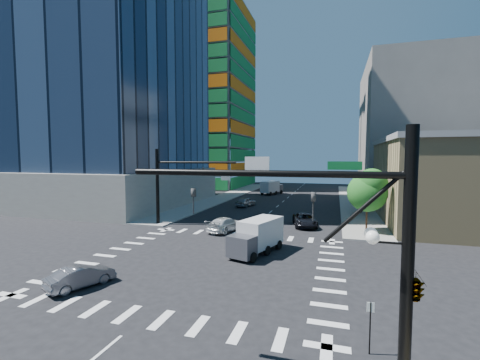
% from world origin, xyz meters
% --- Properties ---
extents(ground, '(160.00, 160.00, 0.00)m').
position_xyz_m(ground, '(0.00, 0.00, 0.00)').
color(ground, black).
rests_on(ground, ground).
extents(road_markings, '(20.00, 20.00, 0.01)m').
position_xyz_m(road_markings, '(0.00, 0.00, 0.01)').
color(road_markings, silver).
rests_on(road_markings, ground).
extents(sidewalk_ne, '(5.00, 60.00, 0.15)m').
position_xyz_m(sidewalk_ne, '(12.50, 40.00, 0.07)').
color(sidewalk_ne, gray).
rests_on(sidewalk_ne, ground).
extents(sidewalk_nw, '(5.00, 60.00, 0.15)m').
position_xyz_m(sidewalk_nw, '(-12.50, 40.00, 0.07)').
color(sidewalk_nw, gray).
rests_on(sidewalk_nw, ground).
extents(office_tower, '(30.00, 30.00, 71.00)m').
position_xyz_m(office_tower, '(-30.00, 25.00, 35.13)').
color(office_tower, gray).
rests_on(office_tower, ground).
extents(construction_building, '(25.16, 34.50, 70.60)m').
position_xyz_m(construction_building, '(-27.41, 61.93, 24.61)').
color(construction_building, slate).
rests_on(construction_building, ground).
extents(commercial_building, '(20.50, 22.50, 10.60)m').
position_xyz_m(commercial_building, '(25.00, 22.00, 5.31)').
color(commercial_building, tan).
rests_on(commercial_building, ground).
extents(bg_building_ne, '(24.00, 30.00, 28.00)m').
position_xyz_m(bg_building_ne, '(27.00, 55.00, 14.00)').
color(bg_building_ne, slate).
rests_on(bg_building_ne, ground).
extents(signal_mast_se, '(10.51, 2.48, 9.00)m').
position_xyz_m(signal_mast_se, '(10.60, -11.50, 5.01)').
color(signal_mast_se, black).
rests_on(signal_mast_se, sidewalk_se).
extents(signal_mast_nw, '(10.20, 0.40, 9.00)m').
position_xyz_m(signal_mast_nw, '(-10.00, 11.50, 5.49)').
color(signal_mast_nw, black).
rests_on(signal_mast_nw, sidewalk_nw).
extents(tree_south, '(4.16, 4.16, 6.82)m').
position_xyz_m(tree_south, '(12.63, 13.90, 4.69)').
color(tree_south, '#382316').
rests_on(tree_south, sidewalk_ne).
extents(tree_north, '(3.54, 3.52, 5.78)m').
position_xyz_m(tree_north, '(12.93, 25.90, 3.99)').
color(tree_north, '#382316').
rests_on(tree_north, sidewalk_ne).
extents(no_parking_sign, '(0.30, 0.06, 2.20)m').
position_xyz_m(no_parking_sign, '(10.70, -9.00, 1.38)').
color(no_parking_sign, black).
rests_on(no_parking_sign, ground).
extents(car_nb_far, '(3.59, 5.81, 1.50)m').
position_xyz_m(car_nb_far, '(5.81, 15.26, 0.75)').
color(car_nb_far, black).
rests_on(car_nb_far, ground).
extents(car_sb_near, '(3.41, 5.64, 1.53)m').
position_xyz_m(car_sb_near, '(-2.34, 10.29, 0.76)').
color(car_sb_near, white).
rests_on(car_sb_near, ground).
extents(car_sb_mid, '(2.86, 4.94, 1.58)m').
position_xyz_m(car_sb_mid, '(-4.98, 28.06, 0.79)').
color(car_sb_mid, '#9A9DA1').
rests_on(car_sb_mid, ground).
extents(car_sb_cross, '(2.81, 4.30, 1.34)m').
position_xyz_m(car_sb_cross, '(-5.97, -6.80, 0.67)').
color(car_sb_cross, '#57575D').
rests_on(car_sb_cross, ground).
extents(box_truck_near, '(3.83, 5.87, 2.85)m').
position_xyz_m(box_truck_near, '(2.84, 3.09, 1.26)').
color(box_truck_near, black).
rests_on(box_truck_near, ground).
extents(box_truck_far, '(4.23, 6.05, 2.92)m').
position_xyz_m(box_truck_far, '(-4.19, 46.85, 1.29)').
color(box_truck_far, black).
rests_on(box_truck_far, ground).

